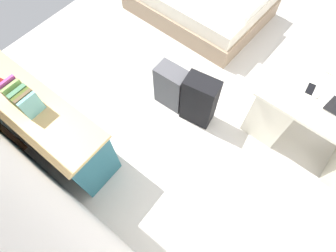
# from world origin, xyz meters

# --- Properties ---
(ground_plane) EXTENTS (5.57, 5.57, 0.00)m
(ground_plane) POSITION_xyz_m (0.00, 0.00, 0.00)
(ground_plane) COLOR beige
(wall_back) EXTENTS (4.57, 0.10, 2.84)m
(wall_back) POSITION_xyz_m (0.00, 2.10, 1.42)
(wall_back) COLOR white
(wall_back) RESTS_ON ground_plane
(desk) EXTENTS (1.46, 0.70, 0.73)m
(desk) POSITION_xyz_m (-1.17, 0.02, 0.38)
(desk) COLOR silver
(desk) RESTS_ON ground_plane
(credenza) EXTENTS (1.80, 0.48, 0.76)m
(credenza) POSITION_xyz_m (1.18, 1.72, 0.38)
(credenza) COLOR #235B6B
(credenza) RESTS_ON ground_plane
(suitcase_black) EXTENTS (0.39, 0.27, 0.66)m
(suitcase_black) POSITION_xyz_m (0.02, 0.47, 0.33)
(suitcase_black) COLOR black
(suitcase_black) RESTS_ON ground_plane
(suitcase_spare_grey) EXTENTS (0.37, 0.23, 0.57)m
(suitcase_spare_grey) POSITION_xyz_m (0.40, 0.49, 0.28)
(suitcase_spare_grey) COLOR #4C4C51
(suitcase_spare_grey) RESTS_ON ground_plane
(computer_mouse) EXTENTS (0.06, 0.10, 0.03)m
(computer_mouse) POSITION_xyz_m (-0.91, -0.00, 0.74)
(computer_mouse) COLOR white
(computer_mouse) RESTS_ON desk
(cell_phone_by_mouse) EXTENTS (0.08, 0.14, 0.01)m
(cell_phone_by_mouse) POSITION_xyz_m (-0.84, -0.04, 0.73)
(cell_phone_by_mouse) COLOR black
(cell_phone_by_mouse) RESTS_ON desk
(book_row) EXTENTS (0.31, 0.17, 0.24)m
(book_row) POSITION_xyz_m (1.08, 1.72, 0.87)
(book_row) COLOR #6BB2B5
(book_row) RESTS_ON credenza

